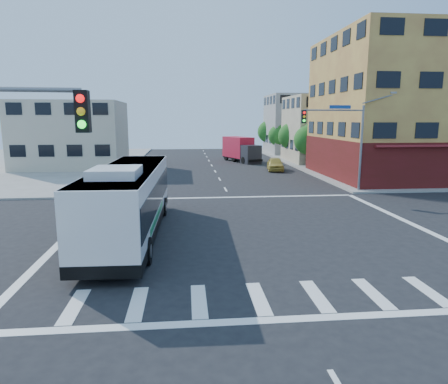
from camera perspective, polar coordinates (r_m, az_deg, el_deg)
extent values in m
plane|color=black|center=(21.45, 3.72, -5.66)|extent=(120.00, 120.00, 0.00)
cube|color=gray|center=(67.59, 29.16, 4.12)|extent=(50.00, 50.00, 0.15)
cube|color=gold|center=(45.34, 25.98, 10.73)|extent=(18.00, 15.00, 14.00)
cube|color=#581415|center=(45.50, 25.48, 4.44)|extent=(18.09, 15.08, 4.00)
cube|color=#BDB290|center=(58.05, 15.18, 8.63)|extent=(12.00, 10.00, 9.00)
cube|color=gray|center=(71.32, 11.22, 9.46)|extent=(12.00, 10.00, 10.00)
cube|color=#C0B79F|center=(52.19, -20.86, 7.61)|extent=(12.00, 10.00, 8.00)
cylinder|color=slate|center=(34.30, 18.98, 5.78)|extent=(0.18, 0.18, 7.00)
cylinder|color=slate|center=(33.03, 15.45, 11.20)|extent=(5.01, 0.62, 0.12)
cube|color=black|center=(31.98, 11.31, 10.51)|extent=(0.32, 0.30, 1.00)
sphere|color=#FF0C0C|center=(31.82, 11.42, 11.05)|extent=(0.20, 0.20, 0.20)
sphere|color=yellow|center=(31.82, 11.40, 10.51)|extent=(0.20, 0.20, 0.20)
sphere|color=#19FF33|center=(31.82, 11.38, 9.97)|extent=(0.20, 0.20, 0.20)
cube|color=navy|center=(33.26, 16.26, 11.58)|extent=(1.80, 0.22, 0.28)
cube|color=gray|center=(35.60, 23.00, 12.93)|extent=(0.50, 0.22, 0.14)
cube|color=black|center=(10.34, -19.54, 10.77)|extent=(0.32, 0.30, 1.00)
sphere|color=#FF0C0C|center=(10.18, -19.87, 12.46)|extent=(0.20, 0.20, 0.20)
sphere|color=yellow|center=(10.17, -19.77, 10.77)|extent=(0.20, 0.20, 0.20)
sphere|color=#19FF33|center=(10.17, -19.66, 9.09)|extent=(0.20, 0.20, 0.20)
cylinder|color=#392514|center=(50.91, 11.87, 4.58)|extent=(0.28, 0.28, 1.92)
sphere|color=#1C5317|center=(50.73, 11.97, 7.28)|extent=(3.60, 3.60, 3.60)
sphere|color=#1C5317|center=(50.53, 12.55, 8.27)|extent=(2.52, 2.52, 2.52)
cylinder|color=#392514|center=(58.56, 9.54, 5.43)|extent=(0.28, 0.28, 1.99)
sphere|color=#1C5317|center=(58.40, 9.62, 7.89)|extent=(3.80, 3.80, 3.80)
sphere|color=#1C5317|center=(58.18, 10.11, 8.80)|extent=(2.66, 2.66, 2.66)
cylinder|color=#392514|center=(66.29, 7.75, 6.00)|extent=(0.28, 0.28, 1.89)
sphere|color=#1C5317|center=(66.16, 7.80, 7.99)|extent=(3.40, 3.40, 3.40)
sphere|color=#1C5317|center=(65.93, 8.22, 8.71)|extent=(2.38, 2.38, 2.38)
cylinder|color=#392514|center=(74.08, 6.34, 6.53)|extent=(0.28, 0.28, 2.03)
sphere|color=#1C5317|center=(73.95, 6.38, 8.56)|extent=(4.00, 4.00, 4.00)
sphere|color=#1C5317|center=(73.72, 6.75, 9.32)|extent=(2.80, 2.80, 2.80)
cube|color=black|center=(21.09, -13.15, -4.49)|extent=(3.17, 13.31, 0.50)
cube|color=white|center=(20.79, -13.30, -0.90)|extent=(3.16, 13.28, 3.14)
cube|color=black|center=(20.76, -13.32, -0.38)|extent=(3.21, 12.88, 1.38)
cube|color=black|center=(27.16, -11.13, 1.97)|extent=(2.58, 0.14, 1.49)
cube|color=#E5590C|center=(27.06, -11.20, 4.28)|extent=(2.11, 0.11, 0.31)
cube|color=white|center=(20.56, -13.47, 3.21)|extent=(3.10, 13.01, 0.13)
cube|color=white|center=(17.30, -15.27, 2.70)|extent=(2.03, 2.47, 0.40)
cube|color=#177B3E|center=(20.72, -17.32, -3.40)|extent=(0.18, 6.05, 0.31)
cube|color=#177B3E|center=(20.25, -9.49, -3.38)|extent=(0.18, 6.05, 0.31)
cylinder|color=black|center=(25.38, -14.59, -2.12)|extent=(0.36, 1.15, 1.14)
cylinder|color=#99999E|center=(25.40, -14.94, -2.13)|extent=(0.06, 0.57, 0.57)
cylinder|color=black|center=(25.02, -8.66, -2.08)|extent=(0.36, 1.15, 1.14)
cylinder|color=#99999E|center=(25.01, -8.31, -2.08)|extent=(0.06, 0.57, 0.57)
cylinder|color=black|center=(17.42, -19.65, -8.13)|extent=(0.36, 1.15, 1.14)
cylinder|color=#99999E|center=(17.47, -20.14, -8.11)|extent=(0.06, 0.57, 0.57)
cylinder|color=black|center=(16.91, -10.95, -8.26)|extent=(0.36, 1.15, 1.14)
cylinder|color=#99999E|center=(16.89, -10.42, -8.27)|extent=(0.06, 0.57, 0.57)
cube|color=#25252A|center=(53.78, 3.85, 5.37)|extent=(2.79, 2.74, 2.47)
cube|color=black|center=(52.97, 4.35, 5.70)|extent=(1.89, 0.79, 0.95)
cube|color=red|center=(56.85, 2.00, 6.43)|extent=(4.05, 5.79, 2.85)
cube|color=black|center=(55.98, 2.56, 4.85)|extent=(4.70, 7.85, 0.29)
cylinder|color=black|center=(53.52, 2.81, 4.54)|extent=(0.59, 0.98, 0.95)
cylinder|color=black|center=(54.52, 4.65, 4.63)|extent=(0.59, 0.98, 0.95)
cylinder|color=black|center=(55.92, 1.42, 4.80)|extent=(0.59, 0.98, 0.95)
cylinder|color=black|center=(56.89, 3.20, 4.88)|extent=(0.59, 0.98, 0.95)
cylinder|color=black|center=(58.02, 0.31, 5.01)|extent=(0.59, 0.98, 0.95)
cylinder|color=black|center=(58.95, 2.05, 5.09)|extent=(0.59, 0.98, 0.95)
imported|color=gold|center=(46.91, 7.33, 4.00)|extent=(2.47, 4.71, 1.53)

